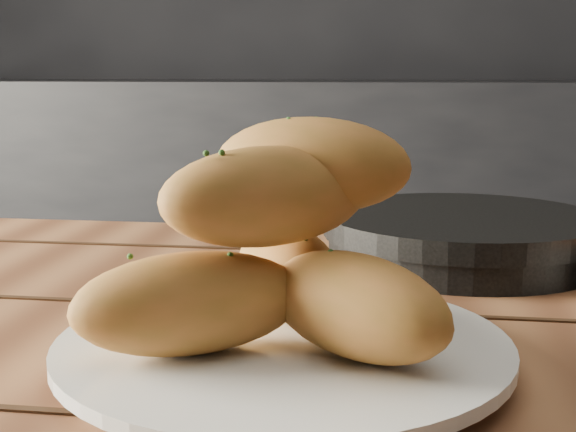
% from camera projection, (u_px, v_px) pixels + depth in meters
% --- Properties ---
extents(counter, '(2.80, 0.60, 0.90)m').
position_uv_depth(counter, '(407.00, 241.00, 2.27)').
color(counter, black).
rests_on(counter, ground).
extents(plate, '(0.28, 0.28, 0.02)m').
position_uv_depth(plate, '(283.00, 352.00, 0.49)').
color(plate, white).
rests_on(plate, table).
extents(bread_rolls, '(0.24, 0.21, 0.13)m').
position_uv_depth(bread_rolls, '(282.00, 249.00, 0.48)').
color(bread_rolls, '#B36A31').
rests_on(bread_rolls, plate).
extents(skillet, '(0.40, 0.26, 0.05)m').
position_uv_depth(skillet, '(465.00, 236.00, 0.76)').
color(skillet, black).
rests_on(skillet, table).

